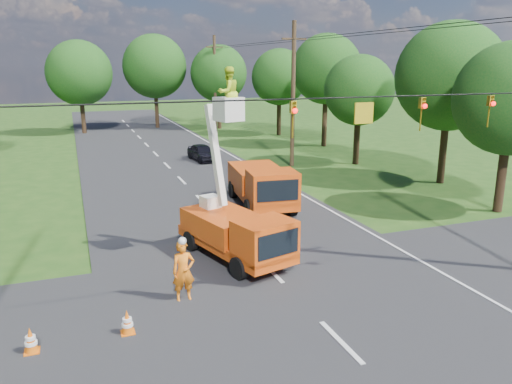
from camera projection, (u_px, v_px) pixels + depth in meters
name	position (u px, v px, depth m)	size (l,w,h in m)	color
ground	(182.00, 181.00, 31.42)	(140.00, 140.00, 0.00)	#214815
road_main	(182.00, 181.00, 31.42)	(12.00, 100.00, 0.06)	black
road_cross	(308.00, 309.00, 15.09)	(56.00, 10.00, 0.07)	black
edge_line	(264.00, 174.00, 33.31)	(0.12, 90.00, 0.02)	silver
bucket_truck	(236.00, 220.00, 18.53)	(3.33, 5.65, 7.11)	#C8480E
second_truck	(262.00, 185.00, 25.41)	(3.01, 6.39, 2.31)	#C8480E
ground_worker	(183.00, 271.00, 15.44)	(0.71, 0.47, 1.95)	orange
distant_car	(202.00, 152.00, 37.80)	(1.49, 3.69, 1.26)	black
traffic_cone_2	(247.00, 231.00, 21.05)	(0.38, 0.38, 0.71)	#DD5D0B
traffic_cone_3	(127.00, 322.00, 13.64)	(0.38, 0.38, 0.71)	#DD5D0B
traffic_cone_4	(31.00, 340.00, 12.74)	(0.38, 0.38, 0.71)	#DD5D0B
traffic_cone_6	(262.00, 183.00, 29.40)	(0.38, 0.38, 0.71)	#DD5D0B
pole_right_mid	(293.00, 94.00, 34.81)	(1.80, 0.30, 10.00)	#4C3823
pole_right_far	(215.00, 83.00, 52.96)	(1.80, 0.30, 10.00)	#4C3823
signal_span	(383.00, 111.00, 14.35)	(18.00, 0.29, 1.07)	black
tree_right_a	(511.00, 99.00, 23.67)	(5.40, 5.40, 8.28)	#382616
tree_right_b	(450.00, 77.00, 29.40)	(6.40, 6.40, 9.65)	#382616
tree_right_c	(359.00, 90.00, 35.43)	(5.00, 5.00, 7.83)	#382616
tree_right_d	(326.00, 69.00, 42.88)	(6.00, 6.00, 9.70)	#382616
tree_right_e	(279.00, 77.00, 50.02)	(5.60, 5.60, 8.63)	#382616
tree_far_a	(79.00, 73.00, 50.87)	(6.60, 6.60, 9.50)	#382616
tree_far_b	(155.00, 66.00, 55.22)	(7.00, 7.00, 10.32)	#382616
tree_far_c	(219.00, 73.00, 54.87)	(6.20, 6.20, 9.18)	#382616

